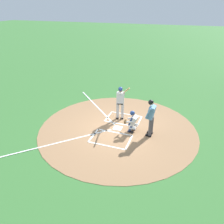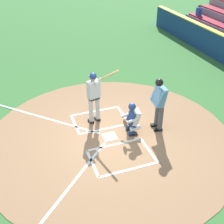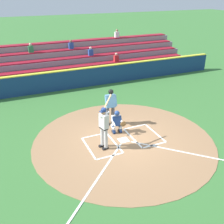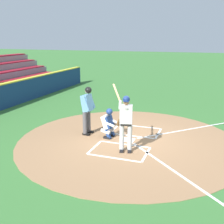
% 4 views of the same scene
% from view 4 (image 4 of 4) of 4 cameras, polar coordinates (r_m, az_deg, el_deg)
% --- Properties ---
extents(ground_plane, '(120.00, 120.00, 0.00)m').
position_cam_4_polar(ground_plane, '(10.15, 3.42, -5.84)').
color(ground_plane, '#387033').
extents(dirt_circle, '(8.00, 8.00, 0.01)m').
position_cam_4_polar(dirt_circle, '(10.15, 3.42, -5.80)').
color(dirt_circle, '#99704C').
rests_on(dirt_circle, ground).
extents(home_plate_and_chalk, '(7.93, 4.91, 0.01)m').
position_cam_4_polar(home_plate_and_chalk, '(9.95, 8.32, -6.32)').
color(home_plate_and_chalk, white).
rests_on(home_plate_and_chalk, dirt_circle).
extents(batter, '(0.83, 0.89, 2.13)m').
position_cam_4_polar(batter, '(8.83, 2.84, -1.55)').
color(batter, '#BCBCBC').
rests_on(batter, ground).
extents(catcher, '(0.59, 0.65, 1.13)m').
position_cam_4_polar(catcher, '(10.21, -0.60, -2.17)').
color(catcher, black).
rests_on(catcher, ground).
extents(plate_umpire, '(0.60, 0.44, 1.86)m').
position_cam_4_polar(plate_umpire, '(10.46, -5.11, 0.97)').
color(plate_umpire, '#4C4C51').
rests_on(plate_umpire, ground).
extents(baseball, '(0.07, 0.07, 0.07)m').
position_cam_4_polar(baseball, '(10.49, 7.53, -5.01)').
color(baseball, white).
rests_on(baseball, ground).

